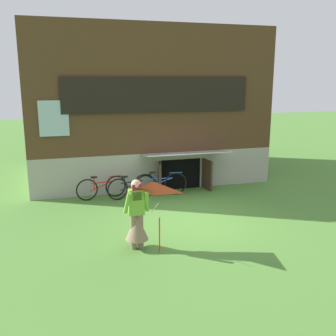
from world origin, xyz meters
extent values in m
plane|color=#4C7F33|center=(0.00, 0.00, 0.00)|extent=(60.00, 60.00, 0.00)
cube|color=#9E998E|center=(0.00, 5.74, 0.66)|extent=(8.48, 5.48, 1.31)
cube|color=#4C331E|center=(0.00, 5.74, 3.43)|extent=(8.48, 5.48, 4.24)
cube|color=black|center=(0.00, 2.96, 3.27)|extent=(6.25, 0.08, 1.14)
cube|color=#9EB7C6|center=(0.00, 2.98, 3.27)|extent=(6.09, 0.04, 1.02)
cube|color=#9EB7C6|center=(-3.34, 2.97, 2.58)|extent=(0.90, 0.06, 1.10)
cube|color=black|center=(0.80, 2.98, 0.53)|extent=(1.40, 0.03, 1.05)
cube|color=#3D2B1E|center=(-0.05, 2.70, 0.53)|extent=(0.22, 0.69, 1.05)
cube|color=#3D2B1E|center=(1.65, 2.70, 0.53)|extent=(0.15, 0.70, 1.05)
cube|color=#B2B2B7|center=(0.80, 2.45, 1.36)|extent=(2.88, 1.09, 0.18)
cylinder|color=#7F6B51|center=(-1.76, -1.45, 0.41)|extent=(0.14, 0.14, 0.82)
cylinder|color=#7F6B51|center=(-1.60, -1.45, 0.41)|extent=(0.14, 0.14, 0.82)
cone|color=#7F6B51|center=(-1.68, -1.45, 0.53)|extent=(0.52, 0.52, 0.61)
cube|color=#72AD38|center=(-1.68, -1.45, 1.11)|extent=(0.34, 0.20, 0.58)
cylinder|color=#72AD38|center=(-1.90, -1.55, 1.14)|extent=(0.17, 0.33, 0.54)
cylinder|color=#72AD38|center=(-1.46, -1.55, 1.14)|extent=(0.17, 0.33, 0.54)
cube|color=maroon|center=(-1.68, -1.51, 1.35)|extent=(0.20, 0.08, 0.36)
sphere|color=#D8AD8E|center=(-1.68, -1.45, 1.51)|extent=(0.22, 0.22, 0.22)
pyramid|color=red|center=(-1.44, -2.03, 1.29)|extent=(1.13, 1.00, 0.53)
cylinder|color=beige|center=(-1.33, -1.70, 1.01)|extent=(0.01, 0.68, 0.45)
cylinder|color=red|center=(-1.23, -1.75, 0.40)|extent=(0.03, 0.03, 0.79)
torus|color=black|center=(0.42, 2.36, 0.38)|extent=(0.75, 0.11, 0.75)
torus|color=black|center=(-0.61, 2.46, 0.38)|extent=(0.75, 0.11, 0.75)
cylinder|color=#284CB2|center=(-0.10, 2.41, 0.57)|extent=(0.77, 0.11, 0.04)
cylinder|color=#284CB2|center=(-0.10, 2.41, 0.45)|extent=(0.84, 0.11, 0.30)
cylinder|color=#284CB2|center=(-0.35, 2.43, 0.57)|extent=(0.04, 0.04, 0.43)
cube|color=black|center=(-0.35, 2.43, 0.79)|extent=(0.20, 0.08, 0.05)
cylinder|color=#284CB2|center=(0.42, 2.36, 0.75)|extent=(0.44, 0.07, 0.03)
torus|color=black|center=(-0.60, 2.50, 0.35)|extent=(0.70, 0.20, 0.70)
torus|color=black|center=(-1.53, 2.30, 0.35)|extent=(0.70, 0.20, 0.70)
cylinder|color=black|center=(-1.07, 2.40, 0.53)|extent=(0.71, 0.19, 0.04)
cylinder|color=black|center=(-1.07, 2.40, 0.42)|extent=(0.77, 0.21, 0.29)
cylinder|color=black|center=(-1.30, 2.35, 0.53)|extent=(0.04, 0.04, 0.40)
cube|color=black|center=(-1.30, 2.35, 0.73)|extent=(0.20, 0.08, 0.05)
cylinder|color=black|center=(-0.60, 2.50, 0.70)|extent=(0.44, 0.12, 0.03)
torus|color=black|center=(-1.53, 2.68, 0.35)|extent=(0.70, 0.17, 0.70)
torus|color=black|center=(-2.48, 2.50, 0.35)|extent=(0.70, 0.17, 0.70)
cylinder|color=red|center=(-2.00, 2.59, 0.53)|extent=(0.71, 0.17, 0.04)
cylinder|color=red|center=(-2.00, 2.59, 0.42)|extent=(0.78, 0.18, 0.29)
cylinder|color=red|center=(-2.24, 2.55, 0.53)|extent=(0.04, 0.04, 0.40)
cube|color=black|center=(-2.24, 2.55, 0.73)|extent=(0.20, 0.08, 0.05)
cylinder|color=red|center=(-1.53, 2.68, 0.70)|extent=(0.44, 0.11, 0.03)
camera|label=1|loc=(-3.30, -9.54, 3.77)|focal=41.51mm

